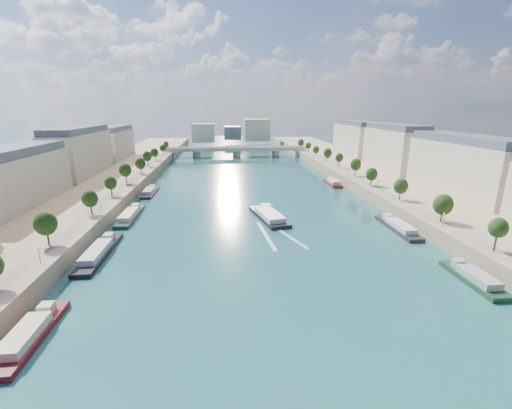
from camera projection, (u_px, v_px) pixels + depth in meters
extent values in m
plane|color=#0B3234|center=(250.00, 199.00, 149.74)|extent=(700.00, 700.00, 0.00)
cube|color=#9E8460|center=(78.00, 198.00, 142.32)|extent=(44.00, 520.00, 5.00)
cube|color=#9E8460|center=(407.00, 190.00, 155.80)|extent=(44.00, 520.00, 5.00)
cube|color=gray|center=(114.00, 191.00, 143.03)|extent=(14.00, 520.00, 0.10)
cube|color=gray|center=(376.00, 185.00, 153.70)|extent=(14.00, 520.00, 0.10)
cylinder|color=#382B1E|center=(53.00, 237.00, 87.19)|extent=(0.50, 0.50, 3.82)
ellipsoid|color=black|center=(51.00, 224.00, 86.20)|extent=(4.80, 4.80, 5.52)
cylinder|color=#382B1E|center=(88.00, 210.00, 110.16)|extent=(0.50, 0.50, 3.82)
ellipsoid|color=black|center=(87.00, 199.00, 109.17)|extent=(4.80, 4.80, 5.52)
cylinder|color=#382B1E|center=(111.00, 192.00, 133.13)|extent=(0.50, 0.50, 3.82)
ellipsoid|color=black|center=(110.00, 183.00, 132.15)|extent=(4.80, 4.80, 5.52)
cylinder|color=#382B1E|center=(127.00, 180.00, 156.10)|extent=(0.50, 0.50, 3.82)
ellipsoid|color=black|center=(127.00, 172.00, 155.12)|extent=(4.80, 4.80, 5.52)
cylinder|color=#382B1E|center=(139.00, 171.00, 179.07)|extent=(0.50, 0.50, 3.82)
ellipsoid|color=black|center=(139.00, 164.00, 178.09)|extent=(4.80, 4.80, 5.52)
cylinder|color=#382B1E|center=(149.00, 163.00, 202.05)|extent=(0.50, 0.50, 3.82)
ellipsoid|color=black|center=(148.00, 157.00, 201.06)|extent=(4.80, 4.80, 5.52)
cylinder|color=#382B1E|center=(156.00, 158.00, 225.02)|extent=(0.50, 0.50, 3.82)
ellipsoid|color=black|center=(156.00, 152.00, 224.03)|extent=(4.80, 4.80, 5.52)
cylinder|color=#382B1E|center=(162.00, 153.00, 247.99)|extent=(0.50, 0.50, 3.82)
ellipsoid|color=black|center=(162.00, 148.00, 247.01)|extent=(4.80, 4.80, 5.52)
cylinder|color=#382B1E|center=(167.00, 149.00, 270.96)|extent=(0.50, 0.50, 3.82)
ellipsoid|color=black|center=(167.00, 145.00, 269.98)|extent=(4.80, 4.80, 5.52)
cylinder|color=#382B1E|center=(502.00, 245.00, 82.17)|extent=(0.50, 0.50, 3.82)
ellipsoid|color=black|center=(505.00, 231.00, 81.18)|extent=(4.80, 4.80, 5.52)
cylinder|color=#382B1E|center=(441.00, 215.00, 105.14)|extent=(0.50, 0.50, 3.82)
ellipsoid|color=black|center=(442.00, 204.00, 104.15)|extent=(4.80, 4.80, 5.52)
cylinder|color=#382B1E|center=(401.00, 196.00, 128.11)|extent=(0.50, 0.50, 3.82)
ellipsoid|color=black|center=(402.00, 186.00, 127.13)|extent=(4.80, 4.80, 5.52)
cylinder|color=#382B1E|center=(374.00, 182.00, 151.08)|extent=(0.50, 0.50, 3.82)
ellipsoid|color=black|center=(375.00, 174.00, 150.10)|extent=(4.80, 4.80, 5.52)
cylinder|color=#382B1E|center=(354.00, 172.00, 174.06)|extent=(0.50, 0.50, 3.82)
ellipsoid|color=black|center=(354.00, 165.00, 173.07)|extent=(4.80, 4.80, 5.52)
cylinder|color=#382B1E|center=(338.00, 165.00, 197.03)|extent=(0.50, 0.50, 3.82)
ellipsoid|color=black|center=(339.00, 159.00, 196.04)|extent=(4.80, 4.80, 5.52)
cylinder|color=#382B1E|center=(326.00, 159.00, 220.00)|extent=(0.50, 0.50, 3.82)
ellipsoid|color=black|center=(326.00, 153.00, 219.02)|extent=(4.80, 4.80, 5.52)
cylinder|color=#382B1E|center=(316.00, 154.00, 242.97)|extent=(0.50, 0.50, 3.82)
ellipsoid|color=black|center=(316.00, 149.00, 241.99)|extent=(4.80, 4.80, 5.52)
cylinder|color=#382B1E|center=(308.00, 150.00, 265.94)|extent=(0.50, 0.50, 3.82)
ellipsoid|color=black|center=(308.00, 145.00, 264.96)|extent=(4.80, 4.80, 5.52)
cylinder|color=#382B1E|center=(301.00, 147.00, 288.92)|extent=(0.50, 0.50, 3.82)
ellipsoid|color=black|center=(301.00, 142.00, 287.93)|extent=(4.80, 4.80, 5.52)
cylinder|color=black|center=(39.00, 256.00, 75.91)|extent=(0.14, 0.14, 4.00)
sphere|color=#FFE5B2|center=(38.00, 247.00, 75.33)|extent=(0.36, 0.36, 0.36)
cylinder|color=black|center=(100.00, 206.00, 114.20)|extent=(0.14, 0.14, 4.00)
sphere|color=#FFE5B2|center=(100.00, 200.00, 113.62)|extent=(0.36, 0.36, 0.36)
cylinder|color=black|center=(131.00, 181.00, 152.48)|extent=(0.14, 0.14, 4.00)
sphere|color=#FFE5B2|center=(130.00, 177.00, 151.91)|extent=(0.36, 0.36, 0.36)
cylinder|color=black|center=(149.00, 167.00, 190.77)|extent=(0.14, 0.14, 4.00)
sphere|color=#FFE5B2|center=(149.00, 163.00, 190.20)|extent=(0.36, 0.36, 0.36)
cylinder|color=black|center=(161.00, 157.00, 229.06)|extent=(0.14, 0.14, 4.00)
sphere|color=#FFE5B2|center=(161.00, 154.00, 228.48)|extent=(0.36, 0.36, 0.36)
cylinder|color=black|center=(443.00, 220.00, 100.10)|extent=(0.14, 0.14, 4.00)
sphere|color=#FFE5B2|center=(444.00, 213.00, 99.52)|extent=(0.36, 0.36, 0.36)
cylinder|color=black|center=(382.00, 189.00, 138.38)|extent=(0.14, 0.14, 4.00)
sphere|color=#FFE5B2|center=(382.00, 184.00, 137.81)|extent=(0.36, 0.36, 0.36)
cylinder|color=black|center=(347.00, 171.00, 176.67)|extent=(0.14, 0.14, 4.00)
sphere|color=#FFE5B2|center=(347.00, 167.00, 176.09)|extent=(0.36, 0.36, 0.36)
cylinder|color=black|center=(325.00, 160.00, 214.96)|extent=(0.14, 0.14, 4.00)
sphere|color=#FFE5B2|center=(325.00, 157.00, 214.38)|extent=(0.36, 0.36, 0.36)
cylinder|color=black|center=(309.00, 152.00, 253.24)|extent=(0.14, 0.14, 4.00)
sphere|color=#FFE5B2|center=(309.00, 149.00, 252.67)|extent=(0.36, 0.36, 0.36)
cube|color=#C1B594|center=(15.00, 177.00, 121.41)|extent=(16.00, 52.00, 20.00)
cube|color=#474C54|center=(9.00, 144.00, 118.23)|extent=(14.72, 50.44, 3.20)
cube|color=#C1B594|center=(80.00, 155.00, 176.92)|extent=(16.00, 52.00, 20.00)
cube|color=#474C54|center=(77.00, 132.00, 173.74)|extent=(14.72, 50.44, 3.20)
cube|color=#C1B594|center=(114.00, 144.00, 232.44)|extent=(16.00, 52.00, 20.00)
cube|color=#474C54|center=(112.00, 126.00, 229.26)|extent=(14.72, 50.44, 3.20)
cube|color=#C1B594|center=(464.00, 169.00, 137.32)|extent=(16.00, 52.00, 20.00)
cube|color=#474C54|center=(469.00, 140.00, 134.14)|extent=(14.72, 50.44, 3.20)
cube|color=#C1B594|center=(394.00, 151.00, 192.83)|extent=(16.00, 52.00, 20.00)
cube|color=#474C54|center=(396.00, 130.00, 189.66)|extent=(14.72, 50.44, 3.20)
cube|color=#C1B594|center=(355.00, 141.00, 248.35)|extent=(16.00, 52.00, 20.00)
cube|color=#474C54|center=(357.00, 125.00, 245.17)|extent=(14.72, 50.44, 3.20)
cube|color=#C1B594|center=(203.00, 133.00, 344.11)|extent=(22.00, 18.00, 18.00)
cube|color=#C1B594|center=(257.00, 130.00, 358.28)|extent=(26.00, 20.00, 22.00)
cube|color=#474C54|center=(232.00, 133.00, 371.39)|extent=(18.00, 16.00, 14.00)
cube|color=#C1B79E|center=(237.00, 149.00, 276.41)|extent=(112.00, 11.00, 2.20)
cube|color=#C1B79E|center=(237.00, 148.00, 271.22)|extent=(112.00, 0.80, 0.90)
cube|color=#C1B79E|center=(236.00, 147.00, 280.79)|extent=(112.00, 0.80, 0.90)
cylinder|color=#C1B79E|center=(197.00, 154.00, 274.43)|extent=(6.40, 6.40, 5.00)
cylinder|color=#C1B79E|center=(237.00, 154.00, 277.43)|extent=(6.40, 6.40, 5.00)
cylinder|color=#C1B79E|center=(276.00, 153.00, 280.42)|extent=(6.40, 6.40, 5.00)
cube|color=#C1B79E|center=(171.00, 155.00, 272.56)|extent=(6.00, 12.00, 5.00)
cube|color=#C1B79E|center=(300.00, 153.00, 282.30)|extent=(6.00, 12.00, 5.00)
cube|color=black|center=(269.00, 217.00, 124.52)|extent=(12.71, 26.82, 1.85)
cube|color=white|center=(269.00, 214.00, 122.07)|extent=(9.49, 17.70, 1.66)
cube|color=white|center=(266.00, 206.00, 131.45)|extent=(4.27, 3.82, 1.80)
cube|color=silver|center=(266.00, 235.00, 108.04)|extent=(3.59, 26.00, 0.04)
cube|color=silver|center=(286.00, 234.00, 108.64)|extent=(9.72, 24.94, 0.04)
cube|color=maroon|center=(31.00, 337.00, 59.52)|extent=(5.00, 20.54, 1.80)
cube|color=beige|center=(24.00, 335.00, 57.48)|extent=(4.10, 11.30, 1.60)
cube|color=beige|center=(46.00, 308.00, 64.93)|extent=(2.50, 2.46, 1.80)
cube|color=black|center=(100.00, 254.00, 93.42)|extent=(5.00, 27.88, 1.80)
cube|color=#B1B4BE|center=(96.00, 251.00, 90.82)|extent=(4.10, 15.33, 1.60)
cube|color=#B1B4BE|center=(109.00, 237.00, 100.93)|extent=(2.50, 3.35, 1.80)
cube|color=#173B30|center=(130.00, 217.00, 124.88)|extent=(5.00, 26.15, 1.80)
cube|color=beige|center=(129.00, 214.00, 122.41)|extent=(4.10, 14.38, 1.60)
cube|color=beige|center=(135.00, 206.00, 131.89)|extent=(2.50, 3.14, 1.80)
cube|color=#242427|center=(150.00, 193.00, 158.90)|extent=(5.00, 20.67, 1.80)
cube|color=gray|center=(149.00, 191.00, 156.86)|extent=(4.10, 11.37, 1.60)
cube|color=gray|center=(152.00, 187.00, 164.34)|extent=(2.50, 2.48, 1.80)
cube|color=#173A22|center=(473.00, 280.00, 79.01)|extent=(5.00, 18.29, 1.80)
cube|color=#97979F|center=(479.00, 277.00, 77.15)|extent=(4.10, 10.06, 1.60)
cube|color=#97979F|center=(458.00, 263.00, 83.77)|extent=(2.50, 2.20, 1.80)
cube|color=#242427|center=(397.00, 229.00, 112.81)|extent=(5.00, 24.01, 1.80)
cube|color=silver|center=(401.00, 226.00, 110.51)|extent=(4.10, 13.21, 1.60)
cube|color=silver|center=(388.00, 217.00, 119.21)|extent=(2.50, 2.88, 1.80)
cube|color=maroon|center=(333.00, 184.00, 178.42)|extent=(5.00, 18.41, 1.80)
cube|color=silver|center=(334.00, 181.00, 176.55)|extent=(4.10, 10.13, 1.60)
cube|color=silver|center=(330.00, 178.00, 183.22)|extent=(2.50, 2.21, 1.80)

